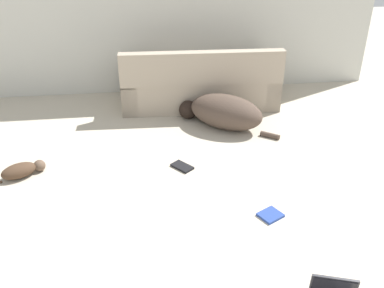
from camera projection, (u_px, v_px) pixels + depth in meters
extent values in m
cube|color=beige|center=(147.00, 5.00, 5.70)|extent=(6.43, 0.06, 2.43)
cube|color=tan|center=(199.00, 89.00, 5.77)|extent=(2.07, 0.88, 0.41)
cube|color=tan|center=(202.00, 68.00, 5.27)|extent=(2.05, 0.22, 0.41)
cube|color=tan|center=(267.00, 82.00, 5.80)|extent=(0.23, 0.81, 0.55)
cube|color=tan|center=(130.00, 86.00, 5.66)|extent=(0.23, 0.81, 0.55)
ellipsoid|color=#4C3D33|center=(226.00, 112.00, 5.12)|extent=(1.02, 0.93, 0.41)
sphere|color=black|center=(188.00, 110.00, 5.38)|extent=(0.33, 0.33, 0.24)
cylinder|color=#4C3D33|center=(270.00, 135.00, 4.97)|extent=(0.22, 0.18, 0.06)
ellipsoid|color=#473323|center=(19.00, 171.00, 4.22)|extent=(0.39, 0.32, 0.14)
sphere|color=brown|center=(39.00, 166.00, 4.33)|extent=(0.16, 0.16, 0.12)
cube|color=black|center=(182.00, 167.00, 4.40)|extent=(0.24, 0.25, 0.02)
cube|color=#28428E|center=(270.00, 215.00, 3.71)|extent=(0.25, 0.24, 0.02)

